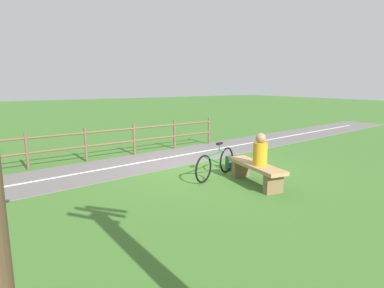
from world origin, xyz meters
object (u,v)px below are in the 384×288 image
bicycle (216,163)px  backpack (232,163)px  bench (256,170)px  person_seated (260,151)px

bicycle → backpack: size_ratio=4.51×
bench → backpack: size_ratio=4.91×
bench → bicycle: bicycle is taller
person_seated → bicycle: size_ratio=0.44×
bench → backpack: (1.30, -0.41, -0.16)m
person_seated → backpack: (1.43, -0.43, -0.63)m
bicycle → backpack: bearing=-179.2°
bench → bicycle: 1.04m
person_seated → bicycle: bearing=29.4°
bench → bicycle: bearing=33.2°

